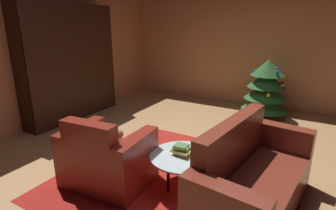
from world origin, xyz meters
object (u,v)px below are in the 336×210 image
coffee_table (184,158)px  book_stack_on_table (182,150)px  couch_red (252,182)px  armchair_red (107,159)px  decorated_tree (266,88)px  bottle_on_table (196,155)px  bookshelf_unit (75,65)px

coffee_table → book_stack_on_table: 0.10m
couch_red → book_stack_on_table: (-0.82, 0.03, 0.14)m
armchair_red → couch_red: bearing=12.5°
armchair_red → coffee_table: 0.92m
decorated_tree → book_stack_on_table: bearing=-96.4°
couch_red → decorated_tree: bearing=98.7°
book_stack_on_table → decorated_tree: (0.34, 3.07, 0.13)m
armchair_red → couch_red: couch_red is taller
bottle_on_table → decorated_tree: bearing=88.0°
bottle_on_table → decorated_tree: decorated_tree is taller
armchair_red → coffee_table: size_ratio=1.29×
coffee_table → book_stack_on_table: book_stack_on_table is taller
coffee_table → bottle_on_table: size_ratio=3.02×
bottle_on_table → couch_red: bearing=6.6°
couch_red → coffee_table: bearing=177.9°
bookshelf_unit → couch_red: (3.82, -1.24, -0.74)m
bottle_on_table → coffee_table: bearing=153.8°
bookshelf_unit → armchair_red: size_ratio=2.14×
book_stack_on_table → couch_red: bearing=-2.3°
bookshelf_unit → book_stack_on_table: bearing=-21.9°
couch_red → coffee_table: 0.79m
book_stack_on_table → bottle_on_table: bearing=-23.8°
bookshelf_unit → couch_red: 4.08m
armchair_red → coffee_table: (0.83, 0.39, 0.06)m
coffee_table → armchair_red: bearing=-155.1°
book_stack_on_table → bottle_on_table: size_ratio=0.89×
bookshelf_unit → book_stack_on_table: size_ratio=9.33×
book_stack_on_table → decorated_tree: size_ratio=0.20×
armchair_red → coffee_table: bearing=24.9°
armchair_red → bottle_on_table: 1.09m
armchair_red → bookshelf_unit: bearing=144.0°
armchair_red → couch_red: (1.62, 0.36, 0.01)m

